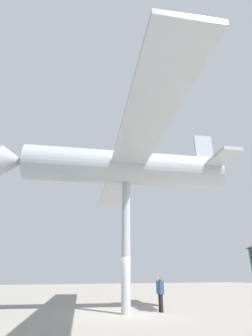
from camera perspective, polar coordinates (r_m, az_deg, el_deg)
The scene contains 4 objects.
ground_plane at distance 13.78m, azimuth 0.00°, elevation -29.28°, with size 80.00×80.00×0.00m, color gray.
support_pylon_central at distance 13.74m, azimuth 0.00°, elevation -16.09°, with size 0.45×0.45×6.32m.
suspended_airplane at distance 14.72m, azimuth -0.84°, elevation 0.10°, with size 18.98×12.69×3.39m.
visitor_person at distance 14.52m, azimuth 7.47°, elevation -24.98°, with size 0.41×0.25×1.66m.
Camera 1 is at (-12.84, 4.69, 1.73)m, focal length 28.00 mm.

